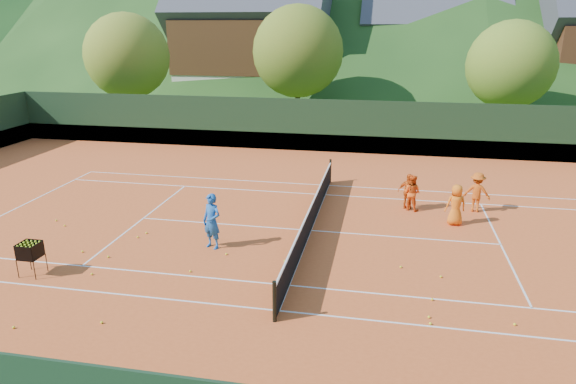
% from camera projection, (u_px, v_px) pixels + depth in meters
% --- Properties ---
extents(ground, '(400.00, 400.00, 0.00)m').
position_uv_depth(ground, '(311.00, 231.00, 18.24)').
color(ground, '#2C4C17').
rests_on(ground, ground).
extents(clay_court, '(40.00, 24.00, 0.02)m').
position_uv_depth(clay_court, '(311.00, 231.00, 18.24)').
color(clay_court, '#C95020').
rests_on(clay_court, ground).
extents(coach, '(0.79, 0.66, 1.84)m').
position_uv_depth(coach, '(212.00, 221.00, 16.57)').
color(coach, '#1A5AAF').
rests_on(coach, clay_court).
extents(student_a, '(0.86, 0.78, 1.43)m').
position_uv_depth(student_a, '(412.00, 193.00, 20.08)').
color(student_a, '#EB5514').
rests_on(student_a, clay_court).
extents(student_b, '(0.88, 0.49, 1.43)m').
position_uv_depth(student_b, '(409.00, 192.00, 20.20)').
color(student_b, '#D65413').
rests_on(student_b, clay_court).
extents(student_c, '(0.84, 0.65, 1.52)m').
position_uv_depth(student_c, '(456.00, 205.00, 18.56)').
color(student_c, orange).
rests_on(student_c, clay_court).
extents(student_d, '(1.10, 0.75, 1.57)m').
position_uv_depth(student_d, '(477.00, 192.00, 19.90)').
color(student_d, '#CC5212').
rests_on(student_d, clay_court).
extents(tennis_ball_1, '(0.07, 0.07, 0.07)m').
position_uv_depth(tennis_ball_1, '(441.00, 277.00, 14.82)').
color(tennis_ball_1, yellow).
rests_on(tennis_ball_1, clay_court).
extents(tennis_ball_2, '(0.07, 0.07, 0.07)m').
position_uv_depth(tennis_ball_2, '(146.00, 233.00, 17.94)').
color(tennis_ball_2, yellow).
rests_on(tennis_ball_2, clay_court).
extents(tennis_ball_3, '(0.07, 0.07, 0.07)m').
position_uv_depth(tennis_ball_3, '(285.00, 261.00, 15.81)').
color(tennis_ball_3, yellow).
rests_on(tennis_ball_3, clay_court).
extents(tennis_ball_4, '(0.07, 0.07, 0.07)m').
position_uv_depth(tennis_ball_4, '(102.00, 322.00, 12.54)').
color(tennis_ball_4, yellow).
rests_on(tennis_ball_4, clay_court).
extents(tennis_ball_6, '(0.07, 0.07, 0.07)m').
position_uv_depth(tennis_ball_6, '(190.00, 271.00, 15.16)').
color(tennis_ball_6, yellow).
rests_on(tennis_ball_6, clay_court).
extents(tennis_ball_7, '(0.07, 0.07, 0.07)m').
position_uv_depth(tennis_ball_7, '(429.00, 317.00, 12.78)').
color(tennis_ball_7, yellow).
rests_on(tennis_ball_7, clay_court).
extents(tennis_ball_8, '(0.07, 0.07, 0.07)m').
position_uv_depth(tennis_ball_8, '(92.00, 274.00, 14.98)').
color(tennis_ball_8, yellow).
rests_on(tennis_ball_8, clay_court).
extents(tennis_ball_9, '(0.07, 0.07, 0.07)m').
position_uv_depth(tennis_ball_9, '(226.00, 254.00, 16.29)').
color(tennis_ball_9, yellow).
rests_on(tennis_ball_9, clay_court).
extents(tennis_ball_10, '(0.07, 0.07, 0.07)m').
position_uv_depth(tennis_ball_10, '(14.00, 327.00, 12.34)').
color(tennis_ball_10, yellow).
rests_on(tennis_ball_10, clay_court).
extents(tennis_ball_12, '(0.07, 0.07, 0.07)m').
position_uv_depth(tennis_ball_12, '(515.00, 324.00, 12.46)').
color(tennis_ball_12, yellow).
rests_on(tennis_ball_12, clay_court).
extents(tennis_ball_13, '(0.07, 0.07, 0.07)m').
position_uv_depth(tennis_ball_13, '(82.00, 251.00, 16.47)').
color(tennis_ball_13, yellow).
rests_on(tennis_ball_13, clay_court).
extents(tennis_ball_15, '(0.07, 0.07, 0.07)m').
position_uv_depth(tennis_ball_15, '(138.00, 237.00, 17.59)').
color(tennis_ball_15, yellow).
rests_on(tennis_ball_15, clay_court).
extents(tennis_ball_16, '(0.07, 0.07, 0.07)m').
position_uv_depth(tennis_ball_16, '(108.00, 257.00, 16.10)').
color(tennis_ball_16, yellow).
rests_on(tennis_ball_16, clay_court).
extents(tennis_ball_17, '(0.07, 0.07, 0.07)m').
position_uv_depth(tennis_ball_17, '(432.00, 299.00, 13.60)').
color(tennis_ball_17, yellow).
rests_on(tennis_ball_17, clay_court).
extents(tennis_ball_18, '(0.07, 0.07, 0.07)m').
position_uv_depth(tennis_ball_18, '(430.00, 323.00, 12.50)').
color(tennis_ball_18, yellow).
rests_on(tennis_ball_18, clay_court).
extents(tennis_ball_19, '(0.07, 0.07, 0.07)m').
position_uv_depth(tennis_ball_19, '(401.00, 267.00, 15.42)').
color(tennis_ball_19, yellow).
rests_on(tennis_ball_19, clay_court).
extents(tennis_ball_20, '(0.07, 0.07, 0.07)m').
position_uv_depth(tennis_ball_20, '(65.00, 225.00, 18.61)').
color(tennis_ball_20, yellow).
rests_on(tennis_ball_20, clay_court).
extents(tennis_ball_21, '(0.07, 0.07, 0.07)m').
position_uv_depth(tennis_ball_21, '(37.00, 256.00, 16.14)').
color(tennis_ball_21, yellow).
rests_on(tennis_ball_21, clay_court).
extents(tennis_ball_22, '(0.07, 0.07, 0.07)m').
position_uv_depth(tennis_ball_22, '(56.00, 220.00, 19.09)').
color(tennis_ball_22, yellow).
rests_on(tennis_ball_22, clay_court).
extents(court_lines, '(23.83, 11.03, 0.00)m').
position_uv_depth(court_lines, '(311.00, 230.00, 18.24)').
color(court_lines, silver).
rests_on(court_lines, clay_court).
extents(tennis_net, '(0.10, 12.07, 1.10)m').
position_uv_depth(tennis_net, '(311.00, 217.00, 18.08)').
color(tennis_net, black).
rests_on(tennis_net, clay_court).
extents(perimeter_fence, '(40.40, 24.24, 3.00)m').
position_uv_depth(perimeter_fence, '(311.00, 197.00, 17.85)').
color(perimeter_fence, black).
rests_on(perimeter_fence, clay_court).
extents(ball_hopper, '(0.57, 0.57, 1.00)m').
position_uv_depth(ball_hopper, '(30.00, 251.00, 14.80)').
color(ball_hopper, black).
rests_on(ball_hopper, clay_court).
extents(chalet_left, '(13.80, 9.93, 12.92)m').
position_uv_depth(chalet_left, '(252.00, 40.00, 46.30)').
color(chalet_left, beige).
rests_on(chalet_left, ground).
extents(chalet_mid, '(12.65, 8.82, 11.45)m').
position_uv_depth(chalet_mid, '(431.00, 47.00, 47.34)').
color(chalet_mid, beige).
rests_on(chalet_mid, ground).
extents(tree_a, '(6.00, 6.00, 7.88)m').
position_uv_depth(tree_a, '(127.00, 56.00, 36.43)').
color(tree_a, '#3F2819').
rests_on(tree_a, ground).
extents(tree_b, '(6.40, 6.40, 8.40)m').
position_uv_depth(tree_b, '(298.00, 52.00, 36.02)').
color(tree_b, '#3E2518').
rests_on(tree_b, ground).
extents(tree_c, '(5.60, 5.60, 7.35)m').
position_uv_depth(tree_c, '(511.00, 65.00, 32.75)').
color(tree_c, '#3C2818').
rests_on(tree_c, ground).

